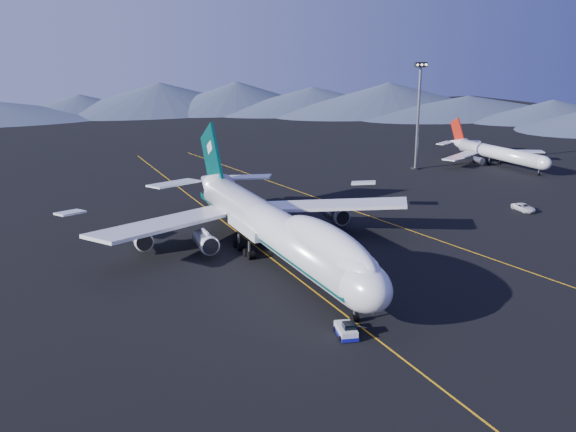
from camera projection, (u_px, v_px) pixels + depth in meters
name	position (u px, v px, depth m)	size (l,w,h in m)	color
ground	(274.00, 260.00, 106.18)	(500.00, 500.00, 0.00)	black
taxiway_line_main	(274.00, 260.00, 106.18)	(0.25, 220.00, 0.01)	#EAA00D
taxiway_line_side	(393.00, 224.00, 126.90)	(0.25, 200.00, 0.01)	#EAA00D
boeing_747	(274.00, 227.00, 104.68)	(59.62, 72.43, 19.37)	silver
pushback_tug	(346.00, 331.00, 78.93)	(3.23, 4.67, 1.86)	silver
second_jet	(496.00, 153.00, 186.81)	(37.13, 41.95, 11.94)	silver
service_van	(524.00, 207.00, 136.73)	(2.61, 5.66, 1.57)	white
floodlight_mast	(418.00, 116.00, 178.24)	(3.65, 2.74, 29.53)	black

